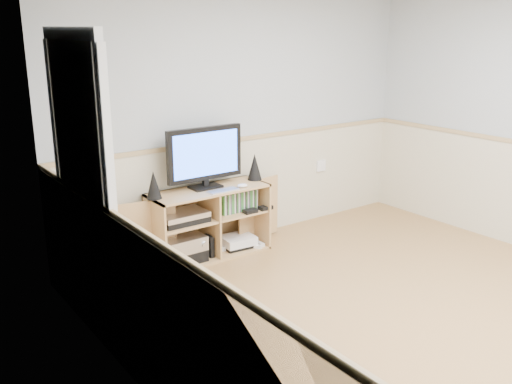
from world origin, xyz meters
The scene contains 11 objects.
room centered at (-0.06, 0.12, 1.22)m, with size 4.04×4.54×2.54m.
media_cabinet centered at (-0.58, 2.06, 0.33)m, with size 1.76×0.42×0.65m.
monitor centered at (-0.58, 2.06, 0.96)m, with size 0.76×0.18×0.56m.
speaker_left centered at (-1.12, 2.03, 0.77)m, with size 0.13×0.13×0.24m, color black.
speaker_right centered at (-0.05, 2.03, 0.78)m, with size 0.14×0.14×0.26m, color black.
keyboard centered at (-0.51, 1.87, 0.66)m, with size 0.29×0.12×0.01m, color silver.
mouse centered at (-0.30, 1.87, 0.67)m, with size 0.10×0.06×0.04m, color white.
av_components centered at (-0.89, 2.01, 0.22)m, with size 0.51×0.32×0.47m.
game_consoles centered at (-0.29, 2.00, 0.07)m, with size 0.45×0.30×0.11m.
game_cases centered at (-0.28, 1.99, 0.48)m, with size 0.39×0.14×0.19m, color #3F8C3F.
wall_outlet centered at (1.00, 2.23, 0.60)m, with size 0.12×0.03×0.12m, color white.
Camera 1 is at (-3.18, -2.29, 2.08)m, focal length 40.00 mm.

